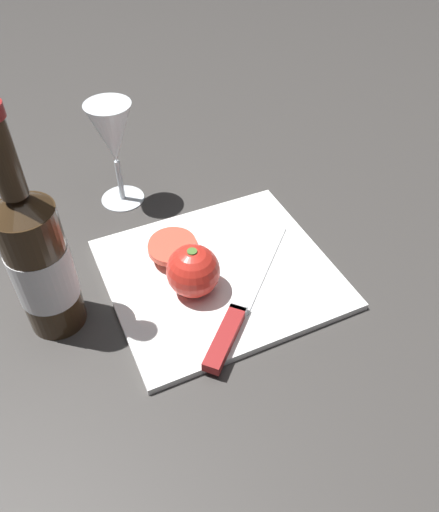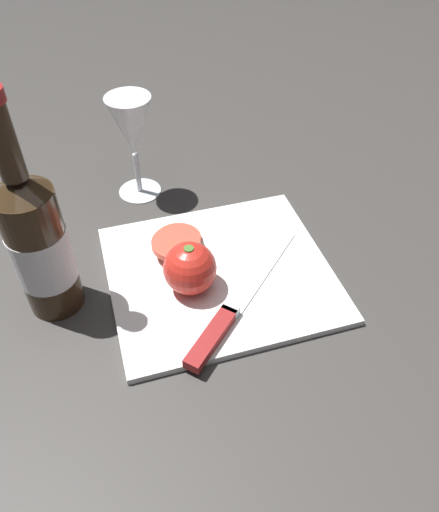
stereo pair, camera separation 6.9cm
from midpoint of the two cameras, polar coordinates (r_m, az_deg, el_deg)
ground_plane at (r=0.72m, az=0.89°, el=-2.31°), size 3.00×3.00×0.00m
cutting_board at (r=0.72m, az=-2.76°, el=-2.15°), size 0.31×0.28×0.01m
wine_bottle at (r=0.64m, az=-22.86°, el=-0.74°), size 0.07×0.07×0.31m
wine_glass at (r=0.81m, az=-14.58°, el=12.82°), size 0.07×0.07×0.17m
whole_tomato at (r=0.66m, az=-5.95°, el=-1.98°), size 0.07×0.07×0.07m
knife at (r=0.65m, az=-1.39°, el=-7.38°), size 0.22×0.22×0.01m
tomato_slice_stack_near at (r=0.74m, az=-8.08°, el=1.02°), size 0.08×0.10×0.03m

